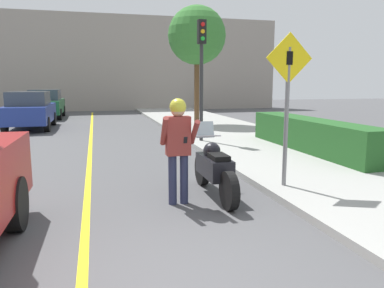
{
  "coord_description": "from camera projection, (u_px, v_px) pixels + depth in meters",
  "views": [
    {
      "loc": [
        -0.4,
        -3.4,
        2.03
      ],
      "look_at": [
        1.29,
        3.1,
        0.94
      ],
      "focal_mm": 35.0,
      "sensor_mm": 36.0,
      "label": 1
    }
  ],
  "objects": [
    {
      "name": "crossing_sign",
      "position": [
        287.0,
        95.0,
        6.83
      ],
      "size": [
        0.91,
        0.08,
        2.81
      ],
      "color": "slate",
      "rests_on": "sidewalk_curb"
    },
    {
      "name": "person_biker",
      "position": [
        178.0,
        140.0,
        6.22
      ],
      "size": [
        0.59,
        0.49,
        1.79
      ],
      "color": "#282D4C",
      "rests_on": "ground"
    },
    {
      "name": "sidewalk_curb",
      "position": [
        329.0,
        169.0,
        8.67
      ],
      "size": [
        4.4,
        44.0,
        0.13
      ],
      "color": "#9E9E99",
      "rests_on": "ground"
    },
    {
      "name": "traffic_light",
      "position": [
        202.0,
        58.0,
        12.21
      ],
      "size": [
        0.26,
        0.3,
        3.93
      ],
      "color": "#2D2D30",
      "rests_on": "sidewalk_curb"
    },
    {
      "name": "street_tree",
      "position": [
        197.0,
        36.0,
        17.4
      ],
      "size": [
        2.7,
        2.7,
        5.47
      ],
      "color": "brown",
      "rests_on": "sidewalk_curb"
    },
    {
      "name": "building_backdrop",
      "position": [
        99.0,
        63.0,
        27.95
      ],
      "size": [
        28.0,
        1.2,
        7.06
      ],
      "color": "gray",
      "rests_on": "ground"
    },
    {
      "name": "motorcycle",
      "position": [
        214.0,
        169.0,
        6.78
      ],
      "size": [
        0.62,
        2.23,
        1.3
      ],
      "color": "black",
      "rests_on": "ground"
    },
    {
      "name": "hedge_row",
      "position": [
        311.0,
        135.0,
        10.78
      ],
      "size": [
        0.9,
        5.7,
        0.9
      ],
      "color": "#235623",
      "rests_on": "sidewalk_curb"
    },
    {
      "name": "parked_car_blue",
      "position": [
        30.0,
        110.0,
        16.78
      ],
      "size": [
        1.88,
        4.2,
        1.68
      ],
      "color": "black",
      "rests_on": "ground"
    },
    {
      "name": "road_center_line",
      "position": [
        89.0,
        166.0,
        9.26
      ],
      "size": [
        0.12,
        36.0,
        0.01
      ],
      "color": "yellow",
      "rests_on": "ground"
    },
    {
      "name": "parked_car_green",
      "position": [
        46.0,
        104.0,
        21.93
      ],
      "size": [
        1.88,
        4.2,
        1.68
      ],
      "color": "black",
      "rests_on": "ground"
    }
  ]
}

